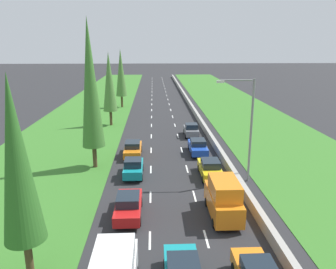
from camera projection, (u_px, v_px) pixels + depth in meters
ground_plane at (161, 107)px, 63.93m from camera, size 300.00×300.00×0.00m
grass_verge_left at (95, 107)px, 63.38m from camera, size 14.00×140.00×0.04m
grass_verge_right at (235, 106)px, 64.54m from camera, size 14.00×140.00×0.04m
median_barrier at (190, 105)px, 64.06m from camera, size 0.44×120.00×0.85m
lane_markings at (161, 107)px, 63.93m from camera, size 3.64×116.00×0.01m
red_sedan_left_lane at (128, 205)px, 23.18m from camera, size 1.82×4.50×1.64m
orange_van_right_lane at (223, 198)px, 22.95m from camera, size 1.96×4.90×2.82m
yellow_sedan_right_lane at (210, 168)px, 30.08m from camera, size 1.82×4.50×1.64m
teal_hatchback_left_lane at (133, 167)px, 30.23m from camera, size 1.74×3.90×1.72m
blue_sedan_right_lane at (198, 146)px, 36.53m from camera, size 1.82×4.50×1.64m
orange_sedan_left_lane at (133, 149)px, 35.74m from camera, size 1.82×4.50×1.64m
grey_hatchback_right_lane at (191, 130)px, 43.47m from camera, size 1.74×3.90×1.72m
poplar_tree_nearest at (17, 162)px, 15.66m from camera, size 2.06×2.06×10.54m
poplar_tree_second at (90, 84)px, 30.52m from camera, size 2.15×2.15×14.17m
poplar_tree_third at (109, 82)px, 47.89m from camera, size 2.07×2.07×10.73m
poplar_tree_fourth at (121, 73)px, 62.01m from camera, size 2.07×2.07×10.92m
street_light_mast at (247, 123)px, 28.02m from camera, size 3.20×0.28×9.00m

